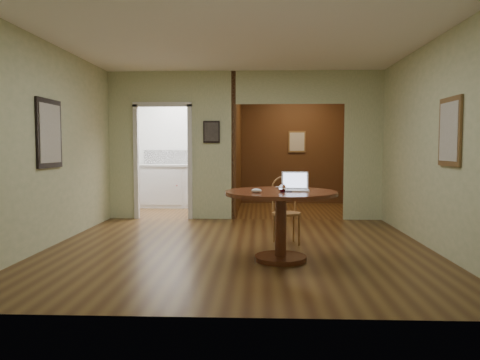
{
  "coord_description": "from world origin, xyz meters",
  "views": [
    {
      "loc": [
        0.27,
        -6.03,
        1.32
      ],
      "look_at": [
        0.03,
        -0.2,
        0.91
      ],
      "focal_mm": 35.0,
      "sensor_mm": 36.0,
      "label": 1
    }
  ],
  "objects_px": {
    "chair": "(285,206)",
    "open_laptop": "(295,186)",
    "closed_laptop": "(288,188)",
    "dining_table": "(281,209)"
  },
  "relations": [
    {
      "from": "chair",
      "to": "open_laptop",
      "type": "xyz_separation_m",
      "value": [
        0.06,
        -0.94,
        0.36
      ]
    },
    {
      "from": "chair",
      "to": "closed_laptop",
      "type": "relative_size",
      "value": 3.04
    },
    {
      "from": "open_laptop",
      "to": "closed_laptop",
      "type": "relative_size",
      "value": 1.08
    },
    {
      "from": "dining_table",
      "to": "chair",
      "type": "xyz_separation_m",
      "value": [
        0.11,
        1.0,
        -0.09
      ]
    },
    {
      "from": "chair",
      "to": "closed_laptop",
      "type": "height_order",
      "value": "chair"
    },
    {
      "from": "dining_table",
      "to": "chair",
      "type": "bearing_deg",
      "value": 83.75
    },
    {
      "from": "dining_table",
      "to": "closed_laptop",
      "type": "relative_size",
      "value": 4.28
    },
    {
      "from": "dining_table",
      "to": "open_laptop",
      "type": "height_order",
      "value": "open_laptop"
    },
    {
      "from": "open_laptop",
      "to": "chair",
      "type": "bearing_deg",
      "value": 98.08
    },
    {
      "from": "open_laptop",
      "to": "closed_laptop",
      "type": "bearing_deg",
      "value": 111.47
    }
  ]
}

